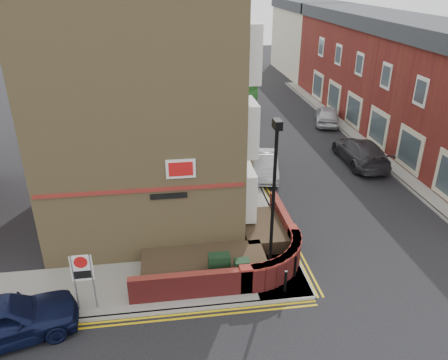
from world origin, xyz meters
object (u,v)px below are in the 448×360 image
at_px(lamppost, 273,204).
at_px(silver_car_near, 265,165).
at_px(navy_hatchback, 1,321).
at_px(zone_sign, 82,272).
at_px(utility_cabinet_large, 219,268).

height_order(lamppost, silver_car_near, lamppost).
relative_size(navy_hatchback, silver_car_near, 1.17).
bearing_deg(zone_sign, utility_cabinet_large, 9.69).
relative_size(lamppost, silver_car_near, 1.59).
height_order(utility_cabinet_large, navy_hatchback, navy_hatchback).
xyz_separation_m(utility_cabinet_large, zone_sign, (-4.70, -0.80, 0.92)).
xyz_separation_m(utility_cabinet_large, navy_hatchback, (-7.15, -1.80, 0.07)).
xyz_separation_m(lamppost, navy_hatchback, (-9.05, -1.70, -2.56)).
distance_m(lamppost, zone_sign, 6.85).
xyz_separation_m(utility_cabinet_large, silver_car_near, (3.90, 9.38, -0.07)).
height_order(utility_cabinet_large, zone_sign, zone_sign).
bearing_deg(utility_cabinet_large, navy_hatchback, -165.87).
bearing_deg(navy_hatchback, zone_sign, -84.11).
height_order(navy_hatchback, silver_car_near, navy_hatchback).
relative_size(utility_cabinet_large, zone_sign, 0.55).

